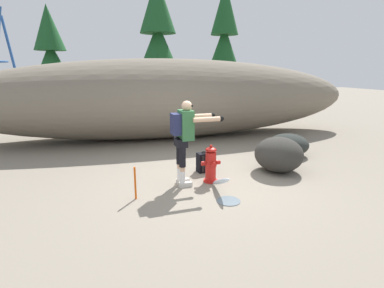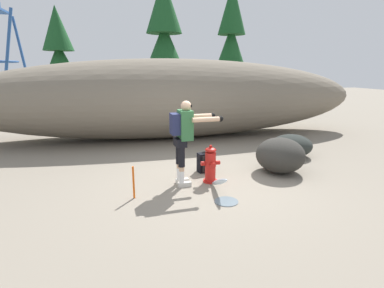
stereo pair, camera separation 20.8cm
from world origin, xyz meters
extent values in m
cube|color=gray|center=(0.00, 0.00, -0.02)|extent=(56.00, 56.00, 0.04)
ellipsoid|color=#756B5B|center=(0.00, 4.35, 1.31)|extent=(13.66, 3.20, 2.61)
cylinder|color=red|center=(0.14, -0.12, 0.02)|extent=(0.29, 0.29, 0.04)
cylinder|color=red|center=(0.14, -0.12, 0.33)|extent=(0.22, 0.22, 0.59)
ellipsoid|color=red|center=(0.14, -0.12, 0.68)|extent=(0.23, 0.23, 0.10)
cylinder|color=red|center=(0.14, -0.12, 0.75)|extent=(0.06, 0.06, 0.05)
cylinder|color=red|center=(-0.02, -0.12, 0.41)|extent=(0.09, 0.09, 0.09)
cylinder|color=red|center=(0.29, -0.12, 0.41)|extent=(0.09, 0.09, 0.09)
cylinder|color=red|center=(0.14, -0.27, 0.41)|extent=(0.11, 0.09, 0.11)
ellipsoid|color=silver|center=(0.14, -0.70, 0.21)|extent=(0.10, 0.88, 0.47)
cylinder|color=slate|center=(0.14, -1.12, 0.01)|extent=(0.42, 0.42, 0.01)
cube|color=beige|center=(-0.44, -0.05, 0.04)|extent=(0.27, 0.11, 0.09)
cylinder|color=white|center=(-0.50, -0.06, 0.21)|extent=(0.10, 0.10, 0.24)
cylinder|color=#DBAD89|center=(-0.50, -0.06, 0.37)|extent=(0.10, 0.10, 0.09)
cylinder|color=black|center=(-0.50, -0.06, 0.63)|extent=(0.13, 0.13, 0.42)
cube|color=beige|center=(-0.43, -0.25, 0.04)|extent=(0.27, 0.11, 0.09)
cylinder|color=white|center=(-0.49, -0.26, 0.21)|extent=(0.10, 0.10, 0.24)
cylinder|color=#DBAD89|center=(-0.49, -0.26, 0.37)|extent=(0.10, 0.10, 0.09)
cylinder|color=black|center=(-0.49, -0.26, 0.63)|extent=(0.13, 0.13, 0.42)
cube|color=black|center=(-0.49, -0.16, 0.89)|extent=(0.22, 0.33, 0.16)
cube|color=#336B3D|center=(-0.39, -0.15, 1.22)|extent=(0.26, 0.37, 0.57)
cube|color=#23284C|center=(-0.59, -0.16, 1.25)|extent=(0.18, 0.29, 0.40)
sphere|color=#DBAD89|center=(-0.37, -0.15, 1.58)|extent=(0.20, 0.20, 0.20)
cube|color=black|center=(-0.29, -0.14, 1.59)|extent=(0.03, 0.15, 0.04)
cylinder|color=#DBAD89|center=(-0.03, 0.09, 1.34)|extent=(0.58, 0.12, 0.09)
sphere|color=black|center=(0.23, 0.11, 1.34)|extent=(0.11, 0.11, 0.11)
cylinder|color=#DBAD89|center=(-0.01, -0.35, 1.34)|extent=(0.58, 0.12, 0.09)
sphere|color=black|center=(0.26, -0.33, 1.34)|extent=(0.11, 0.11, 0.11)
cube|color=black|center=(0.19, 0.51, 0.22)|extent=(0.33, 0.25, 0.44)
cube|color=black|center=(0.16, 0.64, 0.15)|extent=(0.22, 0.10, 0.20)
torus|color=black|center=(0.19, 0.51, 0.46)|extent=(0.10, 0.10, 0.02)
cube|color=black|center=(0.13, 0.39, 0.22)|extent=(0.05, 0.04, 0.37)
cube|color=black|center=(0.29, 0.42, 0.22)|extent=(0.05, 0.04, 0.37)
ellipsoid|color=#312F2B|center=(1.84, 0.12, 0.39)|extent=(1.08, 1.13, 0.78)
ellipsoid|color=#282D29|center=(2.79, 1.21, 0.29)|extent=(1.32, 1.27, 0.59)
cylinder|color=#47331E|center=(-4.28, 9.95, 0.56)|extent=(0.26, 0.26, 1.12)
cone|color=#194C23|center=(-4.28, 9.95, 2.31)|extent=(2.14, 2.14, 2.39)
cone|color=#194C23|center=(-4.28, 9.95, 4.11)|extent=(1.39, 1.39, 2.00)
cylinder|color=#47331E|center=(0.44, 8.18, 0.72)|extent=(0.29, 0.29, 1.45)
cone|color=#194C23|center=(0.44, 8.18, 2.86)|extent=(2.43, 2.43, 2.82)
cone|color=#194C23|center=(0.44, 8.18, 4.98)|extent=(1.58, 1.58, 2.35)
cylinder|color=#47331E|center=(4.20, 9.87, 0.72)|extent=(0.27, 0.27, 1.43)
cone|color=#194C23|center=(4.20, 9.87, 2.98)|extent=(2.21, 2.21, 3.11)
cone|color=#194C23|center=(4.20, 9.87, 5.31)|extent=(1.44, 1.44, 2.59)
cylinder|color=#285193|center=(-7.35, 15.52, 2.70)|extent=(1.06, 1.06, 5.43)
cylinder|color=#285193|center=(-7.35, 12.55, 2.70)|extent=(1.06, 1.06, 5.43)
cylinder|color=#E55914|center=(-1.43, -0.59, 0.30)|extent=(0.04, 0.04, 0.60)
camera|label=1|loc=(-1.76, -5.67, 2.25)|focal=28.10mm
camera|label=2|loc=(-1.56, -5.72, 2.25)|focal=28.10mm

